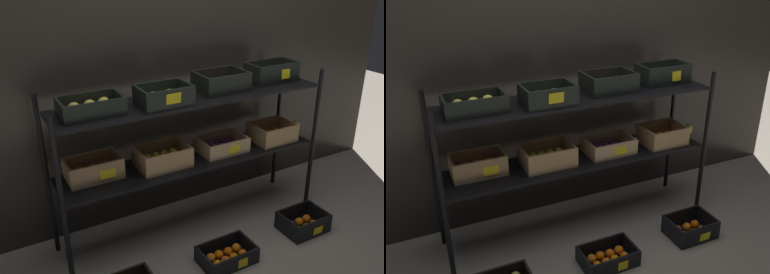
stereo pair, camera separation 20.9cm
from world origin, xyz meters
TOP-DOWN VIEW (x-y plane):
  - ground_plane at (0.00, 0.00)m, footprint 10.00×10.00m
  - storefront_wall at (0.00, 0.41)m, footprint 4.29×0.12m
  - display_rack at (-0.00, 0.00)m, footprint 2.01×0.45m
  - crate_ground_tangerine at (0.00, -0.46)m, footprint 0.36×0.24m
  - crate_ground_center_tangerine at (0.69, -0.45)m, footprint 0.33×0.26m

SIDE VIEW (x-z plane):
  - ground_plane at x=0.00m, z-range 0.00..0.00m
  - crate_ground_tangerine at x=0.00m, z-range -0.01..0.10m
  - crate_ground_center_tangerine at x=0.69m, z-range -0.02..0.12m
  - display_rack at x=0.00m, z-range 0.22..1.37m
  - storefront_wall at x=0.00m, z-range 0.00..2.39m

